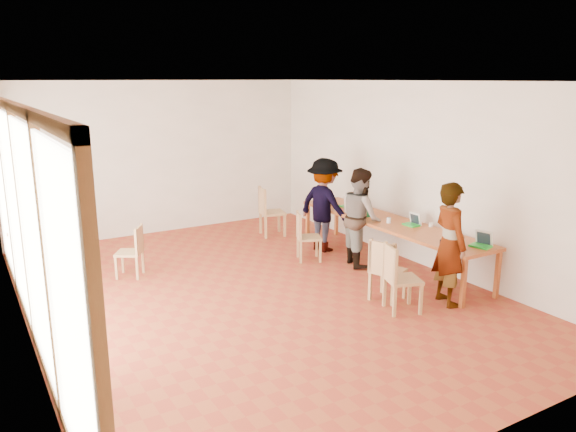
# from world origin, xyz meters

# --- Properties ---
(ground) EXTENTS (8.00, 8.00, 0.00)m
(ground) POSITION_xyz_m (0.00, 0.00, 0.00)
(ground) COLOR #9B4425
(ground) RESTS_ON ground
(wall_back) EXTENTS (6.00, 0.10, 3.00)m
(wall_back) POSITION_xyz_m (0.00, 4.00, 1.50)
(wall_back) COLOR #EFE2CE
(wall_back) RESTS_ON ground
(wall_front) EXTENTS (6.00, 0.10, 3.00)m
(wall_front) POSITION_xyz_m (0.00, -4.00, 1.50)
(wall_front) COLOR #EFE2CE
(wall_front) RESTS_ON ground
(wall_right) EXTENTS (0.10, 8.00, 3.00)m
(wall_right) POSITION_xyz_m (3.00, 0.00, 1.50)
(wall_right) COLOR #EFE2CE
(wall_right) RESTS_ON ground
(window_wall) EXTENTS (0.10, 8.00, 3.00)m
(window_wall) POSITION_xyz_m (-2.96, 0.00, 1.50)
(window_wall) COLOR white
(window_wall) RESTS_ON ground
(ceiling) EXTENTS (6.00, 8.00, 0.04)m
(ceiling) POSITION_xyz_m (0.00, 0.00, 3.02)
(ceiling) COLOR white
(ceiling) RESTS_ON wall_back
(communal_table) EXTENTS (0.80, 4.00, 0.75)m
(communal_table) POSITION_xyz_m (2.50, 0.04, 0.70)
(communal_table) COLOR #AD5926
(communal_table) RESTS_ON ground
(side_table) EXTENTS (0.90, 0.90, 0.75)m
(side_table) POSITION_xyz_m (-2.40, 2.66, 0.67)
(side_table) COLOR #AD5926
(side_table) RESTS_ON ground
(chair_near) EXTENTS (0.54, 0.54, 0.49)m
(chair_near) POSITION_xyz_m (1.31, -1.51, 0.56)
(chair_near) COLOR tan
(chair_near) RESTS_ON ground
(chair_mid) EXTENTS (0.53, 0.53, 0.47)m
(chair_mid) POSITION_xyz_m (1.40, -1.17, 0.54)
(chair_mid) COLOR tan
(chair_mid) RESTS_ON ground
(chair_far) EXTENTS (0.51, 0.51, 0.44)m
(chair_far) POSITION_xyz_m (1.42, 0.94, 0.51)
(chair_far) COLOR tan
(chair_far) RESTS_ON ground
(chair_empty) EXTENTS (0.54, 0.54, 0.51)m
(chair_empty) POSITION_xyz_m (1.62, 2.61, 0.59)
(chair_empty) COLOR tan
(chair_empty) RESTS_ON ground
(chair_spare) EXTENTS (0.52, 0.52, 0.43)m
(chair_spare) POSITION_xyz_m (-1.29, 1.61, 0.50)
(chair_spare) COLOR tan
(chair_spare) RESTS_ON ground
(person_near) EXTENTS (0.55, 0.70, 1.70)m
(person_near) POSITION_xyz_m (2.11, -1.66, 0.85)
(person_near) COLOR gray
(person_near) RESTS_ON ground
(person_mid) EXTENTS (0.81, 0.93, 1.62)m
(person_mid) POSITION_xyz_m (2.12, 0.31, 0.81)
(person_mid) COLOR gray
(person_mid) RESTS_ON ground
(person_far) EXTENTS (0.87, 1.20, 1.67)m
(person_far) POSITION_xyz_m (2.04, 1.25, 0.84)
(person_far) COLOR gray
(person_far) RESTS_ON ground
(laptop_near) EXTENTS (0.29, 0.31, 0.22)m
(laptop_near) POSITION_xyz_m (2.67, -1.73, 0.81)
(laptop_near) COLOR green
(laptop_near) RESTS_ON communal_table
(laptop_mid) EXTENTS (0.22, 0.25, 0.20)m
(laptop_mid) POSITION_xyz_m (2.65, -0.37, 0.81)
(laptop_mid) COLOR green
(laptop_mid) RESTS_ON communal_table
(laptop_far) EXTENTS (0.21, 0.24, 0.19)m
(laptop_far) POSITION_xyz_m (2.55, 1.23, 0.80)
(laptop_far) COLOR green
(laptop_far) RESTS_ON communal_table
(yellow_mug) EXTENTS (0.15, 0.15, 0.09)m
(yellow_mug) POSITION_xyz_m (2.42, 1.57, 0.79)
(yellow_mug) COLOR yellow
(yellow_mug) RESTS_ON communal_table
(green_bottle) EXTENTS (0.07, 0.07, 0.28)m
(green_bottle) POSITION_xyz_m (2.38, 0.43, 0.89)
(green_bottle) COLOR #18723D
(green_bottle) RESTS_ON communal_table
(clear_glass) EXTENTS (0.07, 0.07, 0.09)m
(clear_glass) POSITION_xyz_m (2.41, -0.06, 0.80)
(clear_glass) COLOR silver
(clear_glass) RESTS_ON communal_table
(condiment_cup) EXTENTS (0.08, 0.08, 0.06)m
(condiment_cup) POSITION_xyz_m (2.84, -0.58, 0.78)
(condiment_cup) COLOR white
(condiment_cup) RESTS_ON communal_table
(pink_phone) EXTENTS (0.05, 0.10, 0.01)m
(pink_phone) POSITION_xyz_m (2.29, 1.11, 0.76)
(pink_phone) COLOR #D63784
(pink_phone) RESTS_ON communal_table
(black_pouch) EXTENTS (0.16, 0.26, 0.09)m
(black_pouch) POSITION_xyz_m (2.27, -1.53, 0.80)
(black_pouch) COLOR black
(black_pouch) RESTS_ON communal_table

